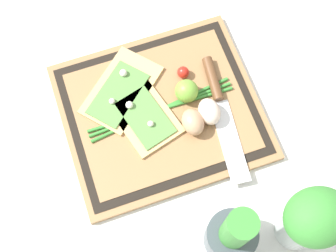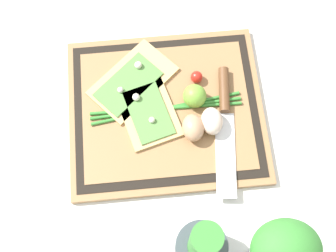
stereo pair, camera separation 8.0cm
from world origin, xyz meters
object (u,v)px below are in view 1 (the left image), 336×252
Objects in this scene: egg_brown at (193,122)px; egg_pink at (209,112)px; knife at (218,98)px; pizza_slice_near at (121,91)px; pizza_slice_far at (143,115)px; lime at (187,91)px; cherry_tomato_red at (183,72)px; herb_pot at (232,235)px; herb_glass at (311,221)px.

egg_pink is (-0.04, -0.01, 0.00)m from egg_brown.
knife is 4.84× the size of egg_brown.
pizza_slice_far is at bearing 112.12° from pizza_slice_near.
pizza_slice_far is 0.64× the size of knife.
lime is at bearing -99.13° from egg_brown.
cherry_tomato_red reaches higher than pizza_slice_near.
egg_pink is 0.26m from herb_pot.
lime reaches higher than egg_brown.
knife is (-0.16, 0.02, 0.00)m from pizza_slice_far.
knife is 0.29m from herb_pot.
pizza_slice_far is 0.11m from egg_brown.
lime is at bearing -94.53° from herb_pot.
herb_pot is at bearing 86.81° from egg_brown.
lime is 0.05m from cherry_tomato_red.
egg_pink is at bearing -165.07° from egg_brown.
egg_pink is at bearing 42.34° from knife.
pizza_slice_near is 0.38m from herb_pot.
cherry_tomato_red is (-0.01, -0.05, -0.01)m from lime.
egg_brown and egg_pink have the same top height.
egg_pink is 0.06m from lime.
egg_pink is at bearing 99.79° from cherry_tomato_red.
herb_glass is (-0.09, 0.38, 0.10)m from cherry_tomato_red.
pizza_slice_near is at bearing -2.59° from cherry_tomato_red.
pizza_slice_near is 0.46m from herb_glass.
pizza_slice_far is 3.12× the size of egg_brown.
lime reaches higher than cherry_tomato_red.
lime reaches higher than pizza_slice_far.
herb_glass is (-0.13, 0.03, 0.05)m from herb_pot.
herb_glass reaches higher than egg_brown.
egg_pink reaches higher than pizza_slice_far.
lime is at bearing 78.24° from cherry_tomato_red.
herb_pot is (0.03, 0.36, 0.04)m from cherry_tomato_red.
egg_brown reaches higher than cherry_tomato_red.
lime reaches higher than pizza_slice_near.
egg_brown is at bearing 148.36° from pizza_slice_far.
lime is (0.03, -0.06, 0.00)m from egg_pink.
herb_pot is at bearing 84.47° from cherry_tomato_red.
cherry_tomato_red is at bearing -76.60° from herb_glass.
egg_brown reaches higher than pizza_slice_near.
pizza_slice_near is 0.19m from egg_pink.
herb_glass is at bearing 97.66° from knife.
pizza_slice_near is 0.14m from cherry_tomato_red.
egg_pink reaches higher than pizza_slice_near.
knife is 4.84× the size of egg_pink.
herb_glass reaches higher than pizza_slice_far.
herb_pot reaches higher than lime.
egg_brown is at bearing 80.87° from lime.
knife is 1.38× the size of herb_pot.
lime is at bearing -63.68° from egg_pink.
knife is at bearing -151.04° from egg_brown.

